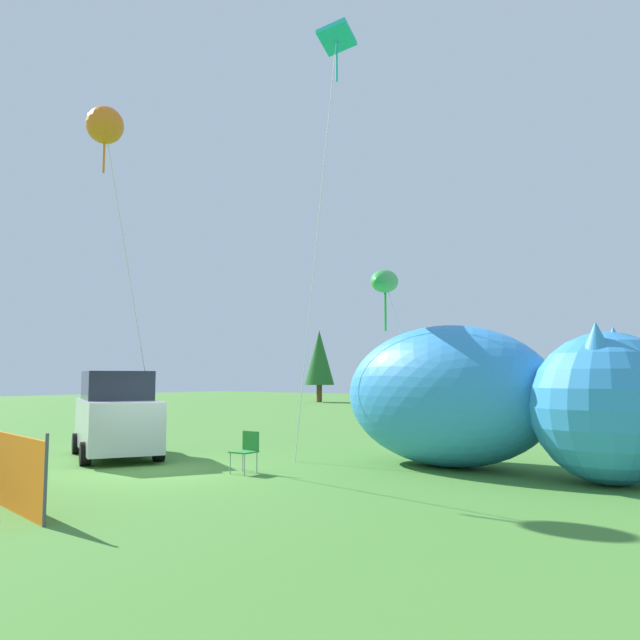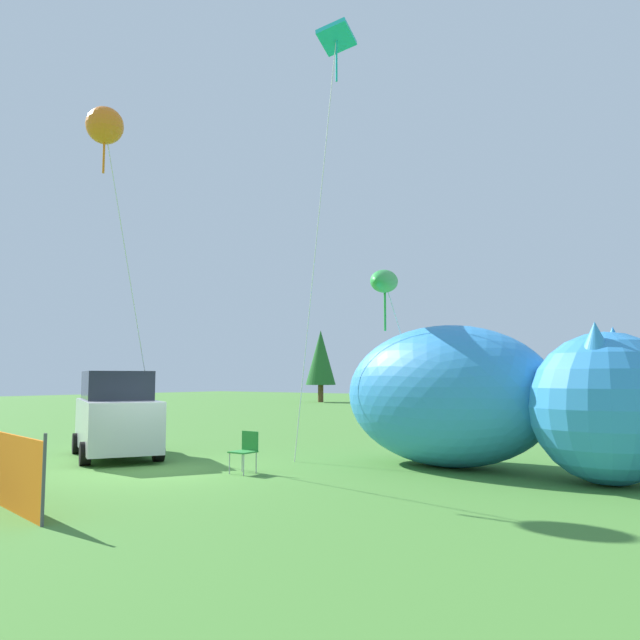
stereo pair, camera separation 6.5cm
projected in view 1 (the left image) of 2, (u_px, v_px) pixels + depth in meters
The scene contains 8 objects.
ground_plane at pixel (156, 471), 14.15m from camera, with size 120.00×120.00×0.00m, color #477F33.
parked_car at pixel (117, 416), 16.74m from camera, with size 4.54×3.54×2.29m.
folding_chair at pixel (247, 448), 13.93m from camera, with size 0.51×0.51×0.91m.
inflatable_cat at pixel (486, 402), 14.30m from camera, with size 8.11×3.95×3.39m.
kite_teal_diamond at pixel (336, 47), 17.68m from camera, with size 1.05×1.93×12.07m.
kite_green_fish at pixel (385, 282), 16.27m from camera, with size 1.87×3.67×5.19m.
kite_orange_flower at pixel (105, 126), 16.52m from camera, with size 0.98×2.50×9.29m.
horizon_tree_east at pixel (319, 358), 54.43m from camera, with size 2.62×2.62×6.26m.
Camera 1 is at (11.61, -9.30, 2.12)m, focal length 35.00 mm.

